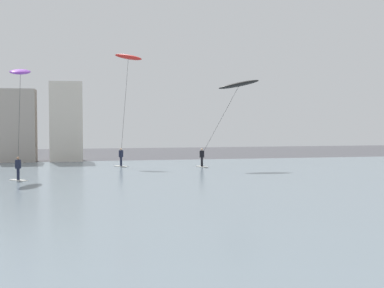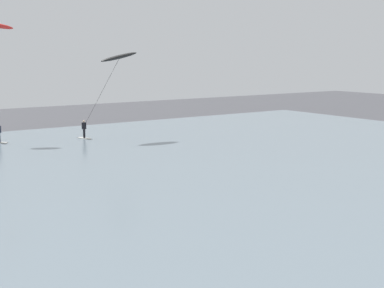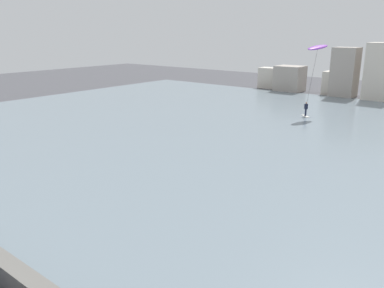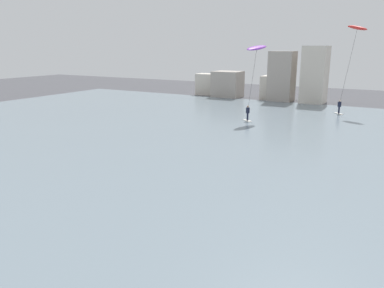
{
  "view_description": "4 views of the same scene",
  "coord_description": "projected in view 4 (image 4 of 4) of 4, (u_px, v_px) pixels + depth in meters",
  "views": [
    {
      "loc": [
        -1.52,
        -0.01,
        4.49
      ],
      "look_at": [
        2.0,
        17.11,
        3.63
      ],
      "focal_mm": 52.19,
      "sensor_mm": 36.0,
      "label": 1
    },
    {
      "loc": [
        -10.61,
        2.14,
        7.48
      ],
      "look_at": [
        -1.18,
        15.75,
        4.79
      ],
      "focal_mm": 51.6,
      "sensor_mm": 36.0,
      "label": 2
    },
    {
      "loc": [
        11.78,
        -2.35,
        9.4
      ],
      "look_at": [
        -2.85,
        15.79,
        2.68
      ],
      "focal_mm": 36.58,
      "sensor_mm": 36.0,
      "label": 3
    },
    {
      "loc": [
        9.04,
        2.14,
        7.8
      ],
      "look_at": [
        0.69,
        16.8,
        3.46
      ],
      "focal_mm": 35.41,
      "sensor_mm": 36.0,
      "label": 4
    }
  ],
  "objects": [
    {
      "name": "kitesurfer_purple",
      "position": [
        256.0,
        53.0,
        40.14
      ],
      "size": [
        1.79,
        4.23,
        8.01
      ],
      "color": "silver",
      "rests_on": "water_bay"
    },
    {
      "name": "kitesurfer_red",
      "position": [
        355.0,
        38.0,
        43.67
      ],
      "size": [
        2.88,
        3.62,
        10.34
      ],
      "color": "silver",
      "rests_on": "water_bay"
    },
    {
      "name": "water_bay",
      "position": [
        268.0,
        148.0,
        29.74
      ],
      "size": [
        84.0,
        52.0,
        0.1
      ],
      "primitive_type": "cube",
      "color": "slate",
      "rests_on": "ground"
    },
    {
      "name": "far_shore_buildings",
      "position": [
        272.0,
        80.0,
        56.55
      ],
      "size": [
        20.89,
        4.76,
        7.95
      ],
      "color": "beige",
      "rests_on": "ground"
    }
  ]
}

